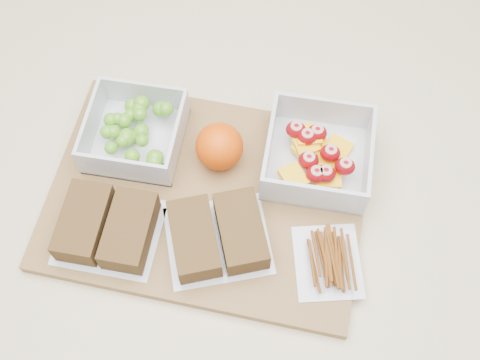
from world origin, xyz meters
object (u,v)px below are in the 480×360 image
(sandwich_bag_left, at_px, (107,227))
(sandwich_bag_center, at_px, (218,235))
(grape_container, at_px, (136,132))
(cutting_board, at_px, (207,197))
(orange, at_px, (219,147))
(fruit_container, at_px, (317,155))
(pretzel_bag, at_px, (328,259))

(sandwich_bag_left, height_order, sandwich_bag_center, same)
(grape_container, bearing_deg, sandwich_bag_left, -90.90)
(cutting_board, xyz_separation_m, orange, (0.01, 0.06, 0.04))
(grape_container, relative_size, fruit_container, 0.92)
(pretzel_bag, bearing_deg, fruit_container, 102.56)
(cutting_board, relative_size, grape_container, 3.30)
(sandwich_bag_left, bearing_deg, pretzel_bag, 1.43)
(grape_container, xyz_separation_m, sandwich_bag_left, (-0.00, -0.14, -0.00))
(sandwich_bag_center, height_order, pretzel_bag, sandwich_bag_center)
(fruit_container, height_order, sandwich_bag_center, fruit_container)
(cutting_board, xyz_separation_m, fruit_container, (0.14, 0.07, 0.03))
(sandwich_bag_left, distance_m, sandwich_bag_center, 0.14)
(grape_container, height_order, fruit_container, fruit_container)
(sandwich_bag_left, xyz_separation_m, pretzel_bag, (0.28, 0.01, -0.01))
(fruit_container, relative_size, pretzel_bag, 1.19)
(orange, distance_m, sandwich_bag_left, 0.18)
(orange, height_order, sandwich_bag_center, orange)
(cutting_board, height_order, sandwich_bag_center, sandwich_bag_center)
(cutting_board, xyz_separation_m, pretzel_bag, (0.17, -0.07, 0.02))
(sandwich_bag_center, distance_m, pretzel_bag, 0.14)
(fruit_container, relative_size, orange, 2.12)
(grape_container, distance_m, orange, 0.12)
(grape_container, distance_m, fruit_container, 0.25)
(grape_container, bearing_deg, cutting_board, -31.08)
(fruit_container, distance_m, sandwich_bag_center, 0.18)
(cutting_board, relative_size, fruit_container, 3.02)
(cutting_board, bearing_deg, sandwich_bag_left, -144.28)
(sandwich_bag_left, bearing_deg, grape_container, 89.10)
(fruit_container, distance_m, pretzel_bag, 0.14)
(cutting_board, bearing_deg, orange, 85.04)
(grape_container, distance_m, sandwich_bag_left, 0.14)
(orange, height_order, pretzel_bag, orange)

